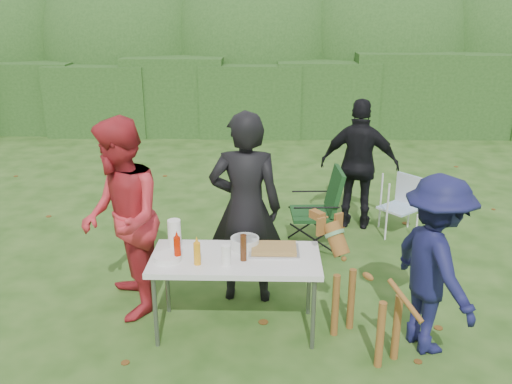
{
  "coord_description": "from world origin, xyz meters",
  "views": [
    {
      "loc": [
        0.45,
        -4.36,
        2.87
      ],
      "look_at": [
        0.31,
        0.94,
        1.0
      ],
      "focal_mm": 38.0,
      "sensor_mm": 36.0,
      "label": 1
    }
  ],
  "objects_px": {
    "person_black_puffy": "(360,165)",
    "dog": "(367,294)",
    "child": "(435,265)",
    "beer_bottle": "(243,248)",
    "person_cook": "(245,209)",
    "person_red_jacket": "(121,219)",
    "lawn_chair": "(399,206)",
    "mustard_bottle": "(197,254)",
    "paper_towel_roll": "(174,233)",
    "camping_chair": "(314,209)",
    "ketchup_bottle": "(177,249)",
    "folding_table": "(236,262)"
  },
  "relations": [
    {
      "from": "person_black_puffy",
      "to": "dog",
      "type": "xyz_separation_m",
      "value": [
        -0.33,
        -2.72,
        -0.34
      ]
    },
    {
      "from": "child",
      "to": "beer_bottle",
      "type": "bearing_deg",
      "value": 67.32
    },
    {
      "from": "person_cook",
      "to": "child",
      "type": "height_order",
      "value": "person_cook"
    },
    {
      "from": "person_red_jacket",
      "to": "lawn_chair",
      "type": "distance_m",
      "value": 3.66
    },
    {
      "from": "dog",
      "to": "beer_bottle",
      "type": "xyz_separation_m",
      "value": [
        -1.06,
        0.16,
        0.34
      ]
    },
    {
      "from": "mustard_bottle",
      "to": "paper_towel_roll",
      "type": "xyz_separation_m",
      "value": [
        -0.25,
        0.35,
        0.03
      ]
    },
    {
      "from": "person_black_puffy",
      "to": "camping_chair",
      "type": "height_order",
      "value": "person_black_puffy"
    },
    {
      "from": "person_black_puffy",
      "to": "lawn_chair",
      "type": "distance_m",
      "value": 0.73
    },
    {
      "from": "dog",
      "to": "ketchup_bottle",
      "type": "height_order",
      "value": "dog"
    },
    {
      "from": "camping_chair",
      "to": "person_black_puffy",
      "type": "bearing_deg",
      "value": -134.92
    },
    {
      "from": "person_red_jacket",
      "to": "ketchup_bottle",
      "type": "bearing_deg",
      "value": 35.93
    },
    {
      "from": "child",
      "to": "paper_towel_roll",
      "type": "distance_m",
      "value": 2.29
    },
    {
      "from": "lawn_chair",
      "to": "paper_towel_roll",
      "type": "bearing_deg",
      "value": -1.35
    },
    {
      "from": "folding_table",
      "to": "ketchup_bottle",
      "type": "bearing_deg",
      "value": -170.02
    },
    {
      "from": "ketchup_bottle",
      "to": "camping_chair",
      "type": "bearing_deg",
      "value": 54.59
    },
    {
      "from": "mustard_bottle",
      "to": "paper_towel_roll",
      "type": "distance_m",
      "value": 0.44
    },
    {
      "from": "person_red_jacket",
      "to": "camping_chair",
      "type": "relative_size",
      "value": 1.88
    },
    {
      "from": "person_black_puffy",
      "to": "ketchup_bottle",
      "type": "distance_m",
      "value": 3.24
    },
    {
      "from": "person_cook",
      "to": "dog",
      "type": "relative_size",
      "value": 1.77
    },
    {
      "from": "folding_table",
      "to": "dog",
      "type": "xyz_separation_m",
      "value": [
        1.13,
        -0.23,
        -0.17
      ]
    },
    {
      "from": "beer_bottle",
      "to": "child",
      "type": "bearing_deg",
      "value": -4.97
    },
    {
      "from": "mustard_bottle",
      "to": "person_black_puffy",
      "type": "bearing_deg",
      "value": 56.05
    },
    {
      "from": "child",
      "to": "dog",
      "type": "bearing_deg",
      "value": 74.71
    },
    {
      "from": "person_red_jacket",
      "to": "beer_bottle",
      "type": "height_order",
      "value": "person_red_jacket"
    },
    {
      "from": "dog",
      "to": "lawn_chair",
      "type": "height_order",
      "value": "dog"
    },
    {
      "from": "beer_bottle",
      "to": "paper_towel_roll",
      "type": "distance_m",
      "value": 0.7
    },
    {
      "from": "person_cook",
      "to": "dog",
      "type": "xyz_separation_m",
      "value": [
        1.07,
        -0.82,
        -0.45
      ]
    },
    {
      "from": "dog",
      "to": "paper_towel_roll",
      "type": "bearing_deg",
      "value": 40.55
    },
    {
      "from": "person_cook",
      "to": "beer_bottle",
      "type": "xyz_separation_m",
      "value": [
        0.01,
        -0.66,
        -0.11
      ]
    },
    {
      "from": "beer_bottle",
      "to": "lawn_chair",
      "type": "bearing_deg",
      "value": 50.88
    },
    {
      "from": "person_black_puffy",
      "to": "camping_chair",
      "type": "bearing_deg",
      "value": 61.69
    },
    {
      "from": "person_black_puffy",
      "to": "lawn_chair",
      "type": "xyz_separation_m",
      "value": [
        0.5,
        -0.23,
        -0.48
      ]
    },
    {
      "from": "folding_table",
      "to": "person_cook",
      "type": "relative_size",
      "value": 0.77
    },
    {
      "from": "person_red_jacket",
      "to": "person_black_puffy",
      "type": "distance_m",
      "value": 3.35
    },
    {
      "from": "person_red_jacket",
      "to": "dog",
      "type": "xyz_separation_m",
      "value": [
        2.21,
        -0.54,
        -0.44
      ]
    },
    {
      "from": "person_black_puffy",
      "to": "mustard_bottle",
      "type": "xyz_separation_m",
      "value": [
        -1.78,
        -2.64,
        -0.02
      ]
    },
    {
      "from": "person_cook",
      "to": "camping_chair",
      "type": "relative_size",
      "value": 1.91
    },
    {
      "from": "person_cook",
      "to": "camping_chair",
      "type": "height_order",
      "value": "person_cook"
    },
    {
      "from": "folding_table",
      "to": "person_cook",
      "type": "distance_m",
      "value": 0.66
    },
    {
      "from": "folding_table",
      "to": "person_red_jacket",
      "type": "distance_m",
      "value": 1.16
    },
    {
      "from": "child",
      "to": "paper_towel_roll",
      "type": "height_order",
      "value": "child"
    },
    {
      "from": "lawn_chair",
      "to": "mustard_bottle",
      "type": "height_order",
      "value": "mustard_bottle"
    },
    {
      "from": "ketchup_bottle",
      "to": "person_cook",
      "type": "bearing_deg",
      "value": 50.42
    },
    {
      "from": "folding_table",
      "to": "person_black_puffy",
      "type": "xyz_separation_m",
      "value": [
        1.46,
        2.49,
        0.18
      ]
    },
    {
      "from": "lawn_chair",
      "to": "ketchup_bottle",
      "type": "xyz_separation_m",
      "value": [
        -2.46,
        -2.34,
        0.46
      ]
    },
    {
      "from": "person_black_puffy",
      "to": "lawn_chair",
      "type": "bearing_deg",
      "value": 168.55
    },
    {
      "from": "lawn_chair",
      "to": "mustard_bottle",
      "type": "bearing_deg",
      "value": 6.17
    },
    {
      "from": "mustard_bottle",
      "to": "lawn_chair",
      "type": "bearing_deg",
      "value": 46.59
    },
    {
      "from": "ketchup_bottle",
      "to": "child",
      "type": "bearing_deg",
      "value": -3.18
    },
    {
      "from": "child",
      "to": "beer_bottle",
      "type": "xyz_separation_m",
      "value": [
        -1.61,
        0.14,
        0.07
      ]
    }
  ]
}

